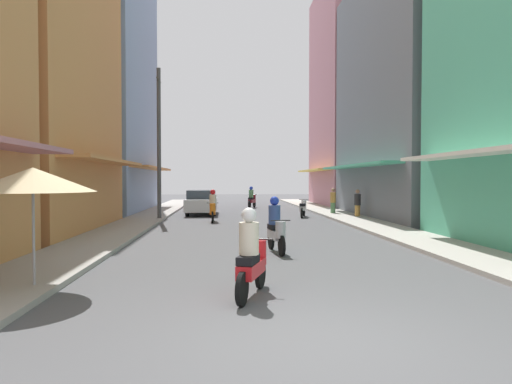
{
  "coord_description": "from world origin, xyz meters",
  "views": [
    {
      "loc": [
        -1.2,
        -5.45,
        2.05
      ],
      "look_at": [
        0.3,
        15.91,
        1.47
      ],
      "focal_mm": 31.34,
      "sensor_mm": 36.0,
      "label": 1
    }
  ],
  "objects_px": {
    "pedestrian_far": "(357,204)",
    "vendor_umbrella": "(33,180)",
    "motorbike_silver": "(276,228)",
    "motorbike_orange": "(213,207)",
    "parked_car": "(202,202)",
    "utility_pole": "(159,143)",
    "motorbike_red": "(252,257)",
    "motorbike_white": "(303,208)",
    "motorbike_maroon": "(252,198)",
    "pedestrian_crossing": "(333,202)"
  },
  "relations": [
    {
      "from": "pedestrian_far",
      "to": "motorbike_white",
      "type": "bearing_deg",
      "value": 158.5
    },
    {
      "from": "motorbike_silver",
      "to": "parked_car",
      "type": "bearing_deg",
      "value": 101.36
    },
    {
      "from": "motorbike_red",
      "to": "utility_pole",
      "type": "xyz_separation_m",
      "value": [
        -3.78,
        15.12,
        3.21
      ]
    },
    {
      "from": "motorbike_maroon",
      "to": "motorbike_orange",
      "type": "relative_size",
      "value": 0.96
    },
    {
      "from": "motorbike_red",
      "to": "motorbike_maroon",
      "type": "bearing_deg",
      "value": 86.51
    },
    {
      "from": "motorbike_red",
      "to": "utility_pole",
      "type": "height_order",
      "value": "utility_pole"
    },
    {
      "from": "motorbike_silver",
      "to": "pedestrian_far",
      "type": "distance_m",
      "value": 12.05
    },
    {
      "from": "motorbike_white",
      "to": "motorbike_silver",
      "type": "relative_size",
      "value": 0.98
    },
    {
      "from": "motorbike_silver",
      "to": "vendor_umbrella",
      "type": "distance_m",
      "value": 6.53
    },
    {
      "from": "motorbike_silver",
      "to": "utility_pole",
      "type": "height_order",
      "value": "utility_pole"
    },
    {
      "from": "motorbike_red",
      "to": "parked_car",
      "type": "bearing_deg",
      "value": 95.58
    },
    {
      "from": "pedestrian_crossing",
      "to": "vendor_umbrella",
      "type": "height_order",
      "value": "vendor_umbrella"
    },
    {
      "from": "vendor_umbrella",
      "to": "parked_car",
      "type": "bearing_deg",
      "value": 83.17
    },
    {
      "from": "motorbike_red",
      "to": "motorbike_white",
      "type": "bearing_deg",
      "value": 76.94
    },
    {
      "from": "motorbike_silver",
      "to": "parked_car",
      "type": "distance_m",
      "value": 14.2
    },
    {
      "from": "motorbike_silver",
      "to": "motorbike_orange",
      "type": "relative_size",
      "value": 1.0
    },
    {
      "from": "motorbike_red",
      "to": "motorbike_orange",
      "type": "bearing_deg",
      "value": 94.26
    },
    {
      "from": "vendor_umbrella",
      "to": "pedestrian_far",
      "type": "bearing_deg",
      "value": 54.43
    },
    {
      "from": "motorbike_silver",
      "to": "motorbike_red",
      "type": "relative_size",
      "value": 1.04
    },
    {
      "from": "motorbike_white",
      "to": "utility_pole",
      "type": "distance_m",
      "value": 8.45
    },
    {
      "from": "pedestrian_crossing",
      "to": "vendor_umbrella",
      "type": "bearing_deg",
      "value": -119.74
    },
    {
      "from": "vendor_umbrella",
      "to": "utility_pole",
      "type": "height_order",
      "value": "utility_pole"
    },
    {
      "from": "pedestrian_far",
      "to": "utility_pole",
      "type": "bearing_deg",
      "value": -178.32
    },
    {
      "from": "motorbike_silver",
      "to": "vendor_umbrella",
      "type": "bearing_deg",
      "value": -140.74
    },
    {
      "from": "motorbike_white",
      "to": "parked_car",
      "type": "distance_m",
      "value": 6.06
    },
    {
      "from": "utility_pole",
      "to": "pedestrian_crossing",
      "type": "bearing_deg",
      "value": 15.99
    },
    {
      "from": "motorbike_orange",
      "to": "parked_car",
      "type": "height_order",
      "value": "motorbike_orange"
    },
    {
      "from": "motorbike_white",
      "to": "parked_car",
      "type": "xyz_separation_m",
      "value": [
        -5.65,
        2.17,
        0.24
      ]
    },
    {
      "from": "motorbike_maroon",
      "to": "motorbike_silver",
      "type": "xyz_separation_m",
      "value": [
        -0.54,
        -20.01,
        0.0
      ]
    },
    {
      "from": "pedestrian_crossing",
      "to": "parked_car",
      "type": "bearing_deg",
      "value": 174.1
    },
    {
      "from": "motorbike_silver",
      "to": "motorbike_red",
      "type": "bearing_deg",
      "value": -101.6
    },
    {
      "from": "vendor_umbrella",
      "to": "utility_pole",
      "type": "distance_m",
      "value": 14.55
    },
    {
      "from": "pedestrian_crossing",
      "to": "pedestrian_far",
      "type": "xyz_separation_m",
      "value": [
        0.72,
        -2.45,
        -0.02
      ]
    },
    {
      "from": "motorbike_red",
      "to": "parked_car",
      "type": "xyz_separation_m",
      "value": [
        -1.82,
        18.67,
        0.04
      ]
    },
    {
      "from": "motorbike_maroon",
      "to": "motorbike_white",
      "type": "xyz_separation_m",
      "value": [
        2.32,
        -8.25,
        -0.2
      ]
    },
    {
      "from": "pedestrian_far",
      "to": "vendor_umbrella",
      "type": "relative_size",
      "value": 0.68
    },
    {
      "from": "motorbike_maroon",
      "to": "pedestrian_far",
      "type": "relative_size",
      "value": 1.12
    },
    {
      "from": "motorbike_silver",
      "to": "motorbike_orange",
      "type": "height_order",
      "value": "same"
    },
    {
      "from": "pedestrian_crossing",
      "to": "vendor_umbrella",
      "type": "xyz_separation_m",
      "value": [
        -9.82,
        -17.18,
        1.27
      ]
    },
    {
      "from": "parked_car",
      "to": "utility_pole",
      "type": "xyz_separation_m",
      "value": [
        -1.95,
        -3.55,
        3.18
      ]
    },
    {
      "from": "motorbike_red",
      "to": "parked_car",
      "type": "height_order",
      "value": "motorbike_red"
    },
    {
      "from": "motorbike_maroon",
      "to": "motorbike_silver",
      "type": "bearing_deg",
      "value": -91.53
    },
    {
      "from": "motorbike_orange",
      "to": "vendor_umbrella",
      "type": "relative_size",
      "value": 0.79
    },
    {
      "from": "pedestrian_far",
      "to": "utility_pole",
      "type": "xyz_separation_m",
      "value": [
        -10.33,
        -0.3,
        3.15
      ]
    },
    {
      "from": "motorbike_maroon",
      "to": "pedestrian_far",
      "type": "xyz_separation_m",
      "value": [
        5.05,
        -9.33,
        0.06
      ]
    },
    {
      "from": "motorbike_silver",
      "to": "utility_pole",
      "type": "distance_m",
      "value": 11.86
    },
    {
      "from": "vendor_umbrella",
      "to": "utility_pole",
      "type": "xyz_separation_m",
      "value": [
        0.2,
        14.42,
        1.86
      ]
    },
    {
      "from": "motorbike_red",
      "to": "pedestrian_far",
      "type": "bearing_deg",
      "value": 66.98
    },
    {
      "from": "motorbike_red",
      "to": "vendor_umbrella",
      "type": "xyz_separation_m",
      "value": [
        -3.98,
        0.7,
        1.35
      ]
    },
    {
      "from": "motorbike_maroon",
      "to": "utility_pole",
      "type": "height_order",
      "value": "utility_pole"
    }
  ]
}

